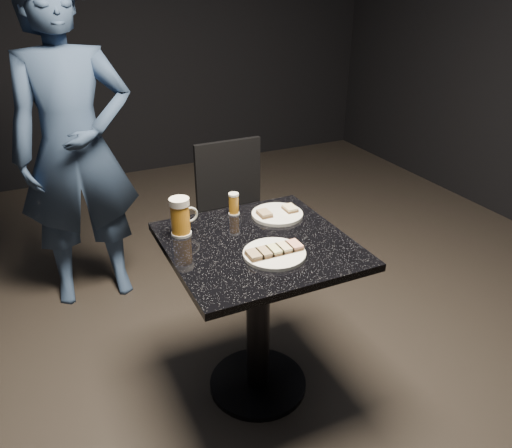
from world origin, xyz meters
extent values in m
plane|color=black|center=(0.00, 0.00, 0.00)|extent=(6.00, 6.00, 0.00)
plane|color=black|center=(0.00, 3.00, 1.50)|extent=(5.00, 0.00, 5.00)
cylinder|color=white|center=(0.01, -0.12, 0.76)|extent=(0.24, 0.24, 0.01)
cylinder|color=white|center=(0.18, 0.18, 0.76)|extent=(0.22, 0.22, 0.01)
imported|color=#20324E|center=(-0.53, 1.11, 0.87)|extent=(0.65, 0.44, 1.73)
cylinder|color=black|center=(0.00, 0.00, 0.01)|extent=(0.44, 0.44, 0.03)
cylinder|color=black|center=(0.00, 0.00, 0.37)|extent=(0.10, 0.10, 0.69)
cube|color=black|center=(0.00, 0.00, 0.73)|extent=(0.70, 0.70, 0.03)
cylinder|color=silver|center=(-0.25, 0.19, 0.76)|extent=(0.08, 0.08, 0.01)
cylinder|color=orange|center=(-0.25, 0.19, 0.82)|extent=(0.08, 0.08, 0.12)
cylinder|color=white|center=(-0.25, 0.19, 0.89)|extent=(0.08, 0.08, 0.03)
torus|color=silver|center=(-0.21, 0.20, 0.82)|extent=(0.07, 0.01, 0.07)
cylinder|color=silver|center=(0.01, 0.28, 0.75)|extent=(0.05, 0.05, 0.01)
cylinder|color=#BD781F|center=(0.01, 0.28, 0.80)|extent=(0.04, 0.04, 0.08)
cylinder|color=silver|center=(0.01, 0.28, 0.84)|extent=(0.05, 0.05, 0.01)
cube|color=black|center=(0.25, 0.75, 0.45)|extent=(0.39, 0.39, 0.04)
cylinder|color=black|center=(0.09, 0.58, 0.21)|extent=(0.03, 0.03, 0.43)
cylinder|color=black|center=(0.42, 0.58, 0.21)|extent=(0.03, 0.03, 0.43)
cylinder|color=black|center=(0.09, 0.92, 0.21)|extent=(0.03, 0.03, 0.43)
cylinder|color=black|center=(0.42, 0.92, 0.21)|extent=(0.03, 0.03, 0.43)
cube|color=black|center=(0.25, 0.93, 0.67)|extent=(0.39, 0.03, 0.39)
cube|color=#4C3521|center=(-0.07, -0.12, 0.77)|extent=(0.05, 0.07, 0.01)
cube|color=#8C7251|center=(-0.07, -0.12, 0.78)|extent=(0.05, 0.07, 0.01)
cube|color=#4C3521|center=(-0.03, -0.12, 0.77)|extent=(0.05, 0.07, 0.01)
cube|color=#8C7251|center=(-0.03, -0.12, 0.78)|extent=(0.05, 0.07, 0.01)
cube|color=#4C3521|center=(0.01, -0.12, 0.77)|extent=(0.05, 0.07, 0.01)
cube|color=#D1D184|center=(0.01, -0.12, 0.78)|extent=(0.05, 0.07, 0.01)
cube|color=#4C3521|center=(0.05, -0.12, 0.77)|extent=(0.05, 0.07, 0.01)
cube|color=beige|center=(0.05, -0.12, 0.78)|extent=(0.05, 0.07, 0.01)
cube|color=#4C3521|center=(0.09, -0.12, 0.77)|extent=(0.05, 0.07, 0.01)
cube|color=tan|center=(0.09, -0.12, 0.78)|extent=(0.05, 0.07, 0.01)
cube|color=#4C3521|center=(0.11, 0.18, 0.77)|extent=(0.05, 0.07, 0.01)
cube|color=#8C7251|center=(0.11, 0.18, 0.78)|extent=(0.05, 0.07, 0.01)
cube|color=#4C3521|center=(0.24, 0.18, 0.77)|extent=(0.05, 0.07, 0.01)
cube|color=beige|center=(0.24, 0.18, 0.78)|extent=(0.05, 0.07, 0.01)
camera|label=1|loc=(-0.74, -1.55, 1.69)|focal=35.00mm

